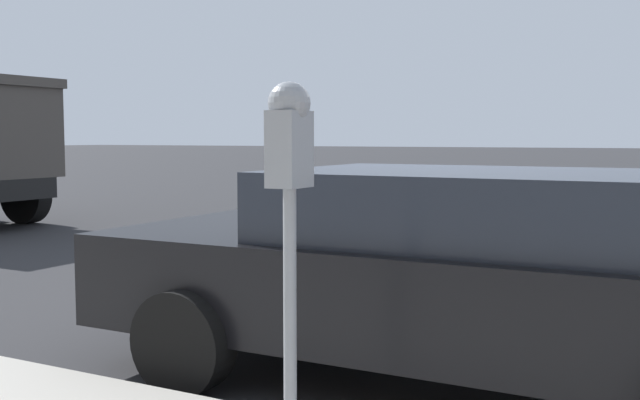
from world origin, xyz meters
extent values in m
plane|color=#2B2B2D|center=(0.00, 0.00, 0.00)|extent=(220.00, 220.00, 0.00)
cylinder|color=gray|center=(-2.58, -0.25, 0.72)|extent=(0.06, 0.06, 1.20)
cube|color=gray|center=(-2.58, -0.25, 1.49)|extent=(0.20, 0.14, 0.34)
sphere|color=gray|center=(-2.58, -0.25, 1.70)|extent=(0.19, 0.19, 0.19)
cube|color=#B21919|center=(-2.47, -0.25, 1.45)|extent=(0.01, 0.11, 0.12)
cube|color=black|center=(-2.47, -0.25, 1.57)|extent=(0.01, 0.10, 0.08)
cube|color=black|center=(-0.98, -0.56, 0.62)|extent=(1.94, 4.61, 0.60)
cube|color=#232833|center=(-0.98, -0.75, 1.13)|extent=(1.70, 2.59, 0.42)
cylinder|color=black|center=(-1.94, 0.86, 0.32)|extent=(0.22, 0.64, 0.64)
cylinder|color=black|center=(-0.02, 0.87, 0.32)|extent=(0.22, 0.64, 0.64)
cylinder|color=black|center=(3.94, 9.02, 0.52)|extent=(0.32, 1.04, 1.04)
camera|label=1|loc=(-5.45, -1.91, 1.55)|focal=42.00mm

